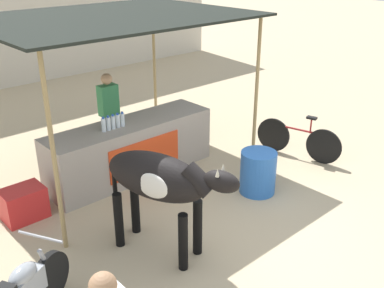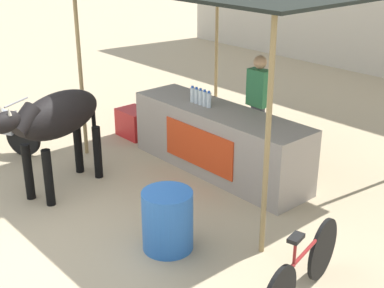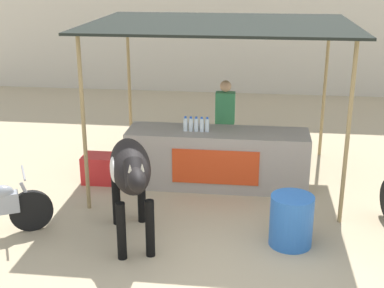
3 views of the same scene
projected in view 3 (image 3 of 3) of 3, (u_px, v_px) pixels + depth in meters
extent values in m
plane|color=tan|center=(204.00, 250.00, 7.06)|extent=(60.00, 60.00, 0.00)
cube|color=#9E9389|center=(217.00, 158.00, 8.96)|extent=(3.00, 0.80, 0.96)
cube|color=red|center=(215.00, 167.00, 8.58)|extent=(1.40, 0.02, 0.58)
cube|color=black|center=(221.00, 24.00, 8.53)|extent=(4.20, 3.20, 0.04)
cylinder|color=#997F51|center=(84.00, 125.00, 7.83)|extent=(0.06, 0.06, 2.67)
cylinder|color=#997F51|center=(348.00, 135.00, 7.40)|extent=(0.06, 0.06, 2.67)
cylinder|color=#997F51|center=(129.00, 83.00, 10.54)|extent=(0.06, 0.06, 2.67)
cylinder|color=#997F51|center=(325.00, 88.00, 10.10)|extent=(0.06, 0.06, 2.67)
cylinder|color=silver|center=(185.00, 125.00, 8.79)|extent=(0.07, 0.07, 0.22)
cylinder|color=blue|center=(185.00, 117.00, 8.74)|extent=(0.04, 0.04, 0.03)
cylinder|color=silver|center=(191.00, 125.00, 8.77)|extent=(0.07, 0.07, 0.22)
cylinder|color=blue|center=(191.00, 117.00, 8.73)|extent=(0.04, 0.04, 0.03)
cylinder|color=silver|center=(196.00, 125.00, 8.76)|extent=(0.07, 0.07, 0.22)
cylinder|color=blue|center=(196.00, 118.00, 8.72)|extent=(0.04, 0.04, 0.03)
cylinder|color=silver|center=(202.00, 125.00, 8.75)|extent=(0.07, 0.07, 0.22)
cylinder|color=blue|center=(202.00, 118.00, 8.71)|extent=(0.04, 0.04, 0.03)
cylinder|color=silver|center=(207.00, 125.00, 8.74)|extent=(0.07, 0.07, 0.22)
cylinder|color=blue|center=(207.00, 118.00, 8.70)|extent=(0.04, 0.04, 0.03)
cylinder|color=#383842|center=(224.00, 146.00, 9.67)|extent=(0.22, 0.22, 0.88)
cube|color=#337F4C|center=(225.00, 108.00, 9.44)|extent=(0.34, 0.20, 0.56)
sphere|color=tan|center=(226.00, 86.00, 9.31)|extent=(0.20, 0.20, 0.20)
cube|color=red|center=(101.00, 168.00, 9.18)|extent=(0.60, 0.44, 0.48)
cylinder|color=blue|center=(291.00, 220.00, 7.10)|extent=(0.58, 0.58, 0.70)
ellipsoid|color=black|center=(130.00, 165.00, 7.01)|extent=(0.93, 1.49, 0.60)
cylinder|color=black|center=(150.00, 228.00, 6.81)|extent=(0.12, 0.12, 0.78)
cylinder|color=black|center=(121.00, 231.00, 6.74)|extent=(0.12, 0.12, 0.78)
cylinder|color=black|center=(142.00, 197.00, 7.72)|extent=(0.12, 0.12, 0.78)
cylinder|color=black|center=(116.00, 199.00, 7.65)|extent=(0.12, 0.12, 0.78)
cylinder|color=black|center=(134.00, 175.00, 6.42)|extent=(0.37, 0.50, 0.41)
ellipsoid|color=black|center=(137.00, 180.00, 6.12)|extent=(0.35, 0.49, 0.26)
cone|color=beige|center=(142.00, 167.00, 6.11)|extent=(0.05, 0.05, 0.10)
cone|color=beige|center=(130.00, 168.00, 6.08)|extent=(0.05, 0.05, 0.10)
cylinder|color=black|center=(127.00, 166.00, 7.71)|extent=(0.06, 0.06, 0.60)
ellipsoid|color=silver|center=(114.00, 169.00, 6.87)|extent=(0.23, 0.45, 0.32)
cylinder|color=black|center=(31.00, 211.00, 7.50)|extent=(0.57, 0.35, 0.60)
ellipsoid|color=#999EA5|center=(0.00, 193.00, 7.26)|extent=(0.41, 0.34, 0.20)
cylinder|color=#99999E|center=(23.00, 173.00, 7.29)|extent=(0.28, 0.50, 0.03)
cylinder|color=#99999E|center=(28.00, 198.00, 7.42)|extent=(0.20, 0.14, 0.49)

